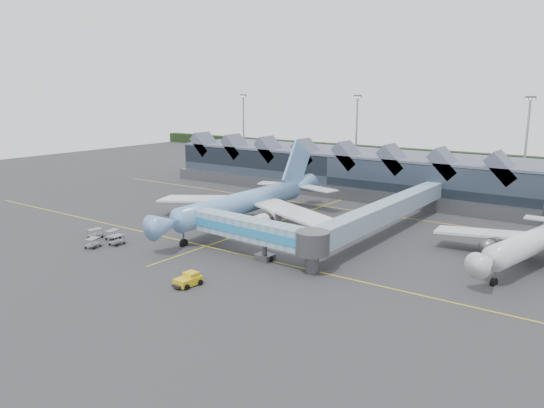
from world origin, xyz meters
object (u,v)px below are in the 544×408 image
Objects in this scene: pushback_tug at (188,280)px; fuel_truck at (215,210)px; main_airliner at (248,202)px; regional_jet at (538,240)px; jet_bridge at (258,232)px.

fuel_truck is at bearing 131.33° from pushback_tug.
main_airliner is 1.38× the size of regional_jet.
main_airliner reaches higher than pushback_tug.
main_airliner is 11.72× the size of pushback_tug.
regional_jet is at bearing 6.16° from main_airliner.
regional_jet reaches higher than fuel_truck.
regional_jet is 3.75× the size of fuel_truck.
main_airliner is 1.69× the size of jet_bridge.
main_airliner reaches higher than regional_jet.
main_airliner is 31.42m from pushback_tug.
main_airliner reaches higher than jet_bridge.
jet_bridge is 14.01m from pushback_tug.
pushback_tug is (21.04, -28.51, -0.88)m from fuel_truck.
main_airliner reaches higher than fuel_truck.
jet_bridge reaches higher than fuel_truck.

